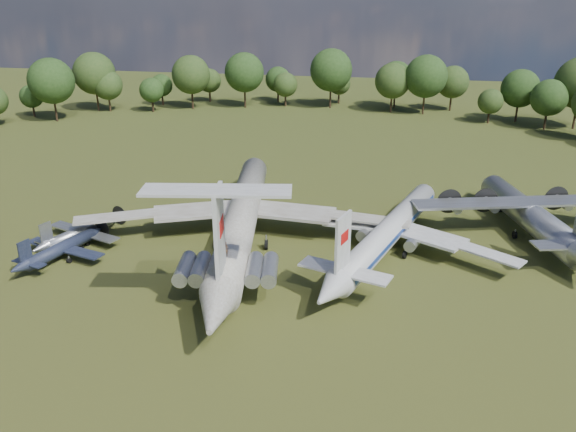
% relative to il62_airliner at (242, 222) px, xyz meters
% --- Properties ---
extents(ground, '(300.00, 300.00, 0.00)m').
position_rel_il62_airliner_xyz_m(ground, '(-1.04, -1.08, -2.72)').
color(ground, '#273E14').
rests_on(ground, ground).
extents(il62_airliner, '(51.16, 61.67, 5.43)m').
position_rel_il62_airliner_xyz_m(il62_airliner, '(0.00, 0.00, 0.00)').
color(il62_airliner, beige).
rests_on(il62_airliner, ground).
extents(tu104_jet, '(42.93, 49.76, 4.21)m').
position_rel_il62_airliner_xyz_m(tu104_jet, '(18.44, 0.74, -0.61)').
color(tu104_jet, silver).
rests_on(tu104_jet, ground).
extents(an12_transport, '(38.51, 41.03, 4.50)m').
position_rel_il62_airliner_xyz_m(an12_transport, '(36.45, 9.20, -0.47)').
color(an12_transport, '#9B9DA2').
rests_on(an12_transport, ground).
extents(small_prop_west, '(14.70, 17.53, 2.22)m').
position_rel_il62_airliner_xyz_m(small_prop_west, '(-19.92, -9.07, -1.61)').
color(small_prop_west, '#151A31').
rests_on(small_prop_west, ground).
extents(small_prop_northwest, '(15.49, 17.97, 2.22)m').
position_rel_il62_airliner_xyz_m(small_prop_northwest, '(-20.23, -4.12, -1.61)').
color(small_prop_northwest, '#919398').
rests_on(small_prop_northwest, ground).
extents(person_on_il62, '(0.59, 0.41, 1.55)m').
position_rel_il62_airliner_xyz_m(person_on_il62, '(2.51, -15.01, 3.49)').
color(person_on_il62, '#8B6147').
rests_on(person_on_il62, il62_airliner).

